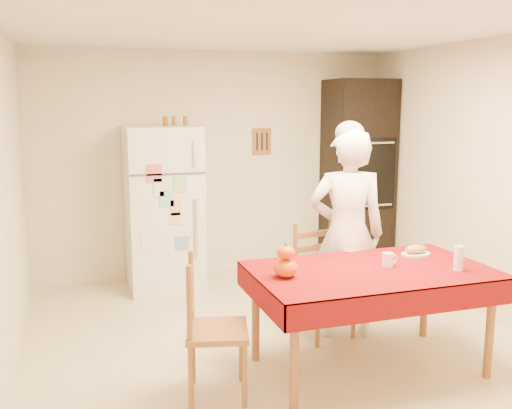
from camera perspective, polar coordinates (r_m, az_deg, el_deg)
name	(u,v)px	position (r m, az deg, el deg)	size (l,w,h in m)	color
floor	(286,349)	(4.68, 2.98, -14.25)	(4.50, 4.50, 0.00)	#C8B591
room_shell	(287,145)	(4.28, 3.17, 5.97)	(4.02, 4.52, 2.51)	beige
refrigerator	(164,208)	(6.02, -9.22, -0.38)	(0.75, 0.74, 1.70)	white
oven_cabinet	(358,176)	(6.76, 10.13, 2.87)	(0.70, 0.62, 2.20)	black
dining_table	(370,278)	(4.20, 11.38, -7.23)	(1.70, 1.00, 0.76)	brown
chair_far	(320,275)	(4.84, 6.42, -7.05)	(0.49, 0.47, 0.95)	brown
chair_left	(207,323)	(3.83, -4.90, -11.73)	(0.49, 0.50, 0.95)	brown
seated_woman	(347,234)	(4.75, 9.08, -2.96)	(0.63, 0.42, 1.73)	silver
coffee_mug	(388,260)	(4.25, 13.03, -5.39)	(0.08, 0.08, 0.10)	white
pumpkin_lower	(286,268)	(3.90, 2.99, -6.36)	(0.17, 0.17, 0.13)	#DC3805
pumpkin_upper	(286,252)	(3.87, 3.00, -4.80)	(0.12, 0.12, 0.09)	#CD5A04
wine_glass	(459,258)	(4.29, 19.61, -5.08)	(0.07, 0.07, 0.18)	white
bread_plate	(416,254)	(4.62, 15.68, -4.81)	(0.24, 0.24, 0.02)	silver
bread_loaf	(416,249)	(4.61, 15.70, -4.32)	(0.18, 0.10, 0.06)	tan
spice_jar_left	(165,121)	(5.99, -9.05, 8.24)	(0.05, 0.05, 0.10)	brown
spice_jar_mid	(174,121)	(6.00, -8.19, 8.26)	(0.05, 0.05, 0.10)	#905A1A
spice_jar_right	(185,121)	(6.02, -7.07, 8.29)	(0.05, 0.05, 0.10)	#914F1A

